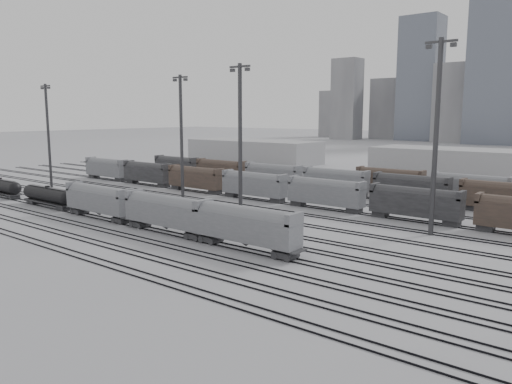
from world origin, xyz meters
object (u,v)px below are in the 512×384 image
Objects in this scene: tank_car_a at (0,186)px; hopper_car_b at (166,210)px; tank_car_b at (48,195)px; light_mast_a at (48,133)px; hopper_car_a at (99,199)px; hopper_car_c at (246,224)px; light_mast_c at (240,140)px.

tank_car_a is 53.03m from hopper_car_b.
hopper_car_b is (33.53, 0.00, 1.18)m from tank_car_b.
hopper_car_b is 59.74m from light_mast_a.
tank_car_a is at bearing 180.00° from tank_car_b.
light_mast_a is at bearing 160.92° from hopper_car_a.
hopper_car_a is at bearing 180.00° from hopper_car_c.
light_mast_a is at bearing 149.57° from tank_car_b.
hopper_car_a reaches higher than tank_car_b.
light_mast_c is (61.18, -1.59, 0.43)m from light_mast_a.
hopper_car_a is at bearing -149.29° from light_mast_c.
light_mast_a is 0.97× the size of light_mast_c.
hopper_car_a reaches higher than tank_car_a.
tank_car_b is at bearing 180.00° from hopper_car_a.
tank_car_a is at bearing -72.96° from light_mast_a.
tank_car_b is 40.96m from light_mast_c.
tank_car_b is 0.64× the size of light_mast_a.
tank_car_b is 29.58m from light_mast_a.
hopper_car_a is 0.97× the size of hopper_car_c.
hopper_car_c is at bearing -10.88° from light_mast_a.
tank_car_b is 1.01× the size of hopper_car_b.
hopper_car_c is 0.62× the size of light_mast_c.
tank_car_b is 1.00× the size of hopper_car_c.
hopper_car_c is (48.86, 0.00, 1.23)m from tank_car_b.
light_mast_c reaches higher than hopper_car_c.
hopper_car_a is 0.98× the size of hopper_car_b.
light_mast_c reaches higher than tank_car_a.
tank_car_b is at bearing -161.70° from light_mast_c.
light_mast_a is (-23.77, 13.96, 10.73)m from tank_car_b.
hopper_car_b is at bearing 0.00° from tank_car_a.
light_mast_a reaches higher than tank_car_a.
light_mast_c is (37.42, 12.37, 11.16)m from tank_car_b.
hopper_car_c reaches higher than tank_car_a.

